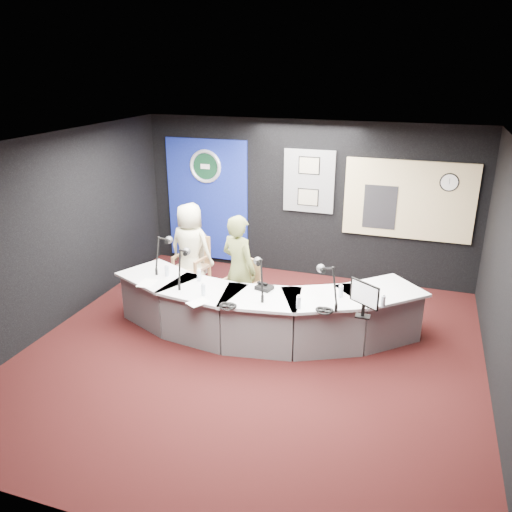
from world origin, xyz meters
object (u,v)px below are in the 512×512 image
(armchair_right, at_px, (239,293))
(person_woman, at_px, (239,270))
(broadcast_desk, at_px, (260,310))
(armchair_left, at_px, (191,267))
(person_man, at_px, (190,249))

(armchair_right, height_order, person_woman, person_woman)
(armchair_right, bearing_deg, broadcast_desk, -12.77)
(armchair_right, bearing_deg, armchair_left, 168.88)
(armchair_left, relative_size, person_man, 0.57)
(broadcast_desk, relative_size, person_woman, 2.70)
(person_man, height_order, person_woman, person_woman)
(armchair_left, distance_m, person_man, 0.33)
(armchair_right, height_order, person_man, person_man)
(armchair_left, xyz_separation_m, person_man, (0.00, 0.00, 0.33))
(broadcast_desk, height_order, armchair_left, armchair_left)
(armchair_left, bearing_deg, person_woman, -21.37)
(broadcast_desk, relative_size, person_man, 2.89)
(armchair_right, relative_size, person_man, 0.58)
(person_woman, bearing_deg, armchair_right, 22.49)
(broadcast_desk, xyz_separation_m, armchair_left, (-1.57, 1.04, 0.07))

